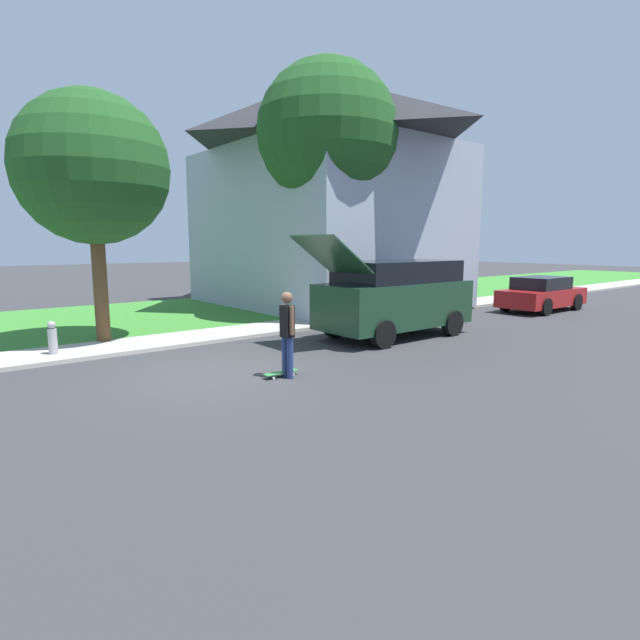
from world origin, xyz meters
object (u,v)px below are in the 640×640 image
object	(u,v)px
car_down_street	(542,294)
fire_hydrant	(53,338)
skateboarder	(287,330)
skateboard	(281,373)
lawn_tree_near	(93,170)
suv_parked	(395,296)
lawn_tree_far	(327,134)

from	to	relation	value
car_down_street	fire_hydrant	world-z (taller)	car_down_street
skateboarder	skateboard	bearing A→B (deg)	-154.08
lawn_tree_near	suv_parked	xyz separation A→B (m)	(4.10, 6.87, -3.34)
suv_parked	skateboarder	xyz separation A→B (m)	(1.73, -4.96, -0.21)
car_down_street	skateboard	size ratio (longest dim) A/B	5.33
suv_parked	skateboarder	bearing A→B (deg)	-70.77
suv_parked	lawn_tree_near	bearing A→B (deg)	-120.84
lawn_tree_far	skateboard	size ratio (longest dim) A/B	11.31
suv_parked	skateboarder	distance (m)	5.26
skateboarder	fire_hydrant	xyz separation A→B (m)	(-4.83, -3.31, -0.49)
lawn_tree_far	car_down_street	size ratio (longest dim) A/B	2.12
lawn_tree_far	skateboarder	bearing A→B (deg)	-45.09
skateboarder	lawn_tree_near	bearing A→B (deg)	-161.89
lawn_tree_near	fire_hydrant	world-z (taller)	lawn_tree_near
suv_parked	lawn_tree_far	bearing A→B (deg)	170.37
skateboard	car_down_street	bearing A→B (deg)	97.44
suv_parked	car_down_street	bearing A→B (deg)	91.29
skateboard	suv_parked	bearing A→B (deg)	107.61
fire_hydrant	lawn_tree_far	bearing A→B (deg)	94.91
lawn_tree_near	car_down_street	world-z (taller)	lawn_tree_near
skateboard	lawn_tree_far	bearing A→B (deg)	133.87
car_down_street	lawn_tree_near	bearing A→B (deg)	-104.10
lawn_tree_near	skateboarder	world-z (taller)	lawn_tree_near
car_down_street	skateboard	distance (m)	13.84
suv_parked	car_down_street	size ratio (longest dim) A/B	1.31
lawn_tree_near	skateboarder	bearing A→B (deg)	18.11
suv_parked	skateboard	world-z (taller)	suv_parked
lawn_tree_near	car_down_street	xyz separation A→B (m)	(3.91, 15.56, -3.85)
suv_parked	car_down_street	world-z (taller)	suv_parked
suv_parked	skateboarder	world-z (taller)	suv_parked
lawn_tree_near	fire_hydrant	distance (m)	4.40
lawn_tree_near	lawn_tree_far	world-z (taller)	lawn_tree_far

